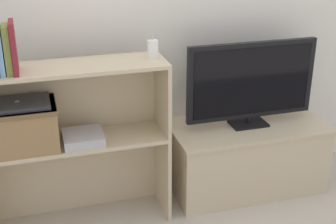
% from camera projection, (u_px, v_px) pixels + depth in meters
% --- Properties ---
extents(ground_plane, '(16.00, 16.00, 0.00)m').
position_uv_depth(ground_plane, '(175.00, 220.00, 2.68)').
color(ground_plane, '#BCB2A3').
extents(tv_stand, '(0.95, 0.47, 0.43)m').
position_uv_depth(tv_stand, '(246.00, 156.00, 2.93)').
color(tv_stand, '#CCB793').
rests_on(tv_stand, ground_plane).
extents(tv, '(0.79, 0.14, 0.51)m').
position_uv_depth(tv, '(251.00, 82.00, 2.74)').
color(tv, black).
rests_on(tv, tv_stand).
extents(bookshelf_lower_tier, '(0.98, 0.30, 0.51)m').
position_uv_depth(bookshelf_lower_tier, '(77.00, 165.00, 2.61)').
color(bookshelf_lower_tier, '#CCB793').
rests_on(bookshelf_lower_tier, ground_plane).
extents(bookshelf_upper_tier, '(0.98, 0.30, 0.41)m').
position_uv_depth(bookshelf_upper_tier, '(71.00, 89.00, 2.43)').
color(bookshelf_upper_tier, '#CCB793').
rests_on(bookshelf_upper_tier, bookshelf_lower_tier).
extents(book_skyblue, '(0.02, 0.13, 0.23)m').
position_uv_depth(book_skyblue, '(0.00, 50.00, 2.15)').
color(book_skyblue, '#709ECC').
rests_on(book_skyblue, bookshelf_upper_tier).
extents(book_olive, '(0.03, 0.12, 0.23)m').
position_uv_depth(book_olive, '(8.00, 50.00, 2.16)').
color(book_olive, olive).
rests_on(book_olive, bookshelf_upper_tier).
extents(book_maroon, '(0.02, 0.15, 0.24)m').
position_uv_depth(book_maroon, '(14.00, 47.00, 2.16)').
color(book_maroon, maroon).
rests_on(book_maroon, bookshelf_upper_tier).
extents(baby_monitor, '(0.05, 0.04, 0.13)m').
position_uv_depth(baby_monitor, '(153.00, 49.00, 2.41)').
color(baby_monitor, white).
rests_on(baby_monitor, bookshelf_upper_tier).
extents(storage_basket_left, '(0.37, 0.27, 0.23)m').
position_uv_depth(storage_basket_left, '(20.00, 125.00, 2.35)').
color(storage_basket_left, '#937047').
rests_on(storage_basket_left, bookshelf_lower_tier).
extents(laptop, '(0.31, 0.22, 0.02)m').
position_uv_depth(laptop, '(17.00, 104.00, 2.30)').
color(laptop, '#2D2D33').
rests_on(laptop, storage_basket_left).
extents(magazine_stack, '(0.21, 0.20, 0.05)m').
position_uv_depth(magazine_stack, '(83.00, 138.00, 2.44)').
color(magazine_stack, '#B2B2B7').
rests_on(magazine_stack, bookshelf_lower_tier).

